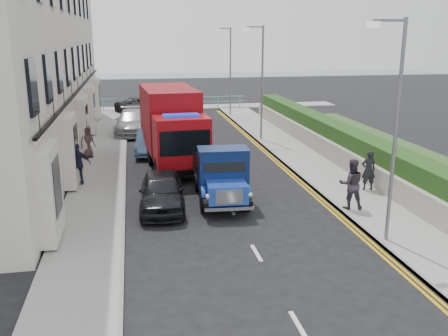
# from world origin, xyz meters

# --- Properties ---
(ground) EXTENTS (120.00, 120.00, 0.00)m
(ground) POSITION_xyz_m (0.00, 0.00, 0.00)
(ground) COLOR black
(ground) RESTS_ON ground
(pavement_west) EXTENTS (2.40, 38.00, 0.12)m
(pavement_west) POSITION_xyz_m (-5.20, 9.00, 0.06)
(pavement_west) COLOR gray
(pavement_west) RESTS_ON ground
(pavement_east) EXTENTS (2.60, 38.00, 0.12)m
(pavement_east) POSITION_xyz_m (5.30, 9.00, 0.06)
(pavement_east) COLOR gray
(pavement_east) RESTS_ON ground
(promenade) EXTENTS (30.00, 2.50, 0.12)m
(promenade) POSITION_xyz_m (0.00, 29.00, 0.06)
(promenade) COLOR gray
(promenade) RESTS_ON ground
(sea_plane) EXTENTS (120.00, 120.00, 0.00)m
(sea_plane) POSITION_xyz_m (0.00, 60.00, 0.00)
(sea_plane) COLOR slate
(sea_plane) RESTS_ON ground
(terrace_west) EXTENTS (6.31, 30.20, 14.25)m
(terrace_west) POSITION_xyz_m (-9.47, 13.00, 7.17)
(terrace_west) COLOR silver
(terrace_west) RESTS_ON ground
(garden_east) EXTENTS (1.45, 28.00, 1.75)m
(garden_east) POSITION_xyz_m (7.21, 9.00, 0.90)
(garden_east) COLOR #B2AD9E
(garden_east) RESTS_ON ground
(seafront_railing) EXTENTS (13.00, 0.08, 1.11)m
(seafront_railing) POSITION_xyz_m (0.00, 28.20, 0.58)
(seafront_railing) COLOR #59B2A5
(seafront_railing) RESTS_ON ground
(lamp_near) EXTENTS (1.23, 0.18, 7.00)m
(lamp_near) POSITION_xyz_m (4.18, -2.00, 4.00)
(lamp_near) COLOR slate
(lamp_near) RESTS_ON ground
(lamp_mid) EXTENTS (1.23, 0.18, 7.00)m
(lamp_mid) POSITION_xyz_m (4.18, 14.00, 4.00)
(lamp_mid) COLOR slate
(lamp_mid) RESTS_ON ground
(lamp_far) EXTENTS (1.23, 0.18, 7.00)m
(lamp_far) POSITION_xyz_m (4.18, 24.00, 4.00)
(lamp_far) COLOR slate
(lamp_far) RESTS_ON ground
(bedford_lorry) EXTENTS (2.16, 4.91, 2.27)m
(bedford_lorry) POSITION_xyz_m (-0.21, 2.64, 1.05)
(bedford_lorry) COLOR black
(bedford_lorry) RESTS_ON ground
(red_lorry) EXTENTS (2.99, 7.50, 3.85)m
(red_lorry) POSITION_xyz_m (-1.63, 9.32, 2.05)
(red_lorry) COLOR black
(red_lorry) RESTS_ON ground
(parked_car_front) EXTENTS (1.90, 4.24, 1.41)m
(parked_car_front) POSITION_xyz_m (-2.60, 2.56, 0.71)
(parked_car_front) COLOR black
(parked_car_front) RESTS_ON ground
(parked_car_mid) EXTENTS (1.95, 4.35, 1.39)m
(parked_car_mid) POSITION_xyz_m (-2.60, 12.00, 0.69)
(parked_car_mid) COLOR teal
(parked_car_mid) RESTS_ON ground
(parked_car_rear) EXTENTS (2.49, 5.46, 1.55)m
(parked_car_rear) POSITION_xyz_m (-3.60, 18.00, 0.77)
(parked_car_rear) COLOR #9A9B9F
(parked_car_rear) RESTS_ON ground
(seafront_car_left) EXTENTS (4.37, 6.03, 1.52)m
(seafront_car_left) POSITION_xyz_m (-3.16, 25.86, 0.76)
(seafront_car_left) COLOR black
(seafront_car_left) RESTS_ON ground
(seafront_car_right) EXTENTS (2.90, 4.70, 1.49)m
(seafront_car_right) POSITION_xyz_m (0.50, 27.00, 0.75)
(seafront_car_right) COLOR silver
(seafront_car_right) RESTS_ON ground
(pedestrian_east_near) EXTENTS (0.64, 0.43, 1.71)m
(pedestrian_east_near) POSITION_xyz_m (6.10, 3.05, 0.98)
(pedestrian_east_near) COLOR black
(pedestrian_east_near) RESTS_ON pavement_east
(pedestrian_east_far) EXTENTS (1.07, 0.91, 1.92)m
(pedestrian_east_far) POSITION_xyz_m (4.40, 1.02, 1.08)
(pedestrian_east_far) COLOR #36303A
(pedestrian_east_far) RESTS_ON pavement_east
(pedestrian_west_near) EXTENTS (1.09, 0.50, 1.83)m
(pedestrian_west_near) POSITION_xyz_m (-6.00, 6.09, 1.04)
(pedestrian_west_near) COLOR #1B1B30
(pedestrian_west_near) RESTS_ON pavement_west
(pedestrian_west_far) EXTENTS (1.00, 0.91, 1.71)m
(pedestrian_west_far) POSITION_xyz_m (-6.00, 11.07, 0.97)
(pedestrian_west_far) COLOR #433330
(pedestrian_west_far) RESTS_ON pavement_west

